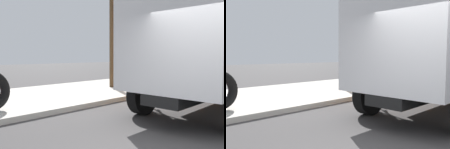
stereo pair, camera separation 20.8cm
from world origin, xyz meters
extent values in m
cube|color=#BCB7AD|center=(0.00, 6.50, 0.07)|extent=(36.00, 5.00, 0.15)
cube|color=silver|center=(2.13, 1.05, 1.90)|extent=(2.03, 2.53, 2.20)
cube|color=black|center=(4.63, 1.09, 0.67)|extent=(7.01, 0.99, 0.24)
cylinder|color=black|center=(2.31, 2.31, 0.55)|extent=(1.10, 0.31, 1.10)
cylinder|color=black|center=(6.91, 2.36, 0.55)|extent=(1.10, 0.31, 1.10)
cylinder|color=#4C3823|center=(5.03, 6.16, 2.30)|extent=(0.21, 0.21, 4.31)
cylinder|color=#4C3823|center=(5.23, 6.02, 3.35)|extent=(0.37, 0.49, 0.77)
cylinder|color=#4C3823|center=(5.38, 6.20, 4.05)|extent=(0.18, 0.77, 0.78)
cylinder|color=#4C3823|center=(5.04, 5.90, 3.66)|extent=(0.57, 0.09, 0.99)
camera|label=1|loc=(-3.03, -1.68, 1.63)|focal=38.87mm
camera|label=2|loc=(-2.89, -1.83, 1.63)|focal=38.87mm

